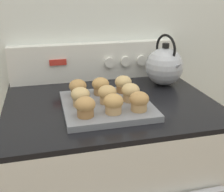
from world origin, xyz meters
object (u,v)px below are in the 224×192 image
Objects in this scene: muffin_r2_c2 at (123,84)px; muffin_r2_c1 at (101,86)px; muffin_r1_c2 at (131,92)px; muffin_r0_c1 at (113,103)px; tea_kettle at (165,66)px; muffin_r2_c0 at (78,88)px; muffin_pan at (107,105)px; muffin_r0_c2 at (139,101)px; muffin_r1_c1 at (107,94)px; muffin_r1_c0 at (80,96)px; muffin_r0_c0 at (85,107)px.

muffin_r2_c1 is at bearing -178.57° from muffin_r2_c2.
muffin_r2_c2 is at bearing 89.87° from muffin_r1_c2.
muffin_r0_c1 is 0.29× the size of tea_kettle.
muffin_r1_c2 is 0.20m from muffin_r2_c0.
muffin_r0_c2 is at bearing -44.77° from muffin_pan.
muffin_r1_c1 is 1.00× the size of muffin_r2_c1.
muffin_r1_c0 is at bearing 179.36° from muffin_r1_c2.
muffin_r2_c0 is at bearing 135.45° from muffin_pan.
muffin_r0_c0 is at bearing -90.13° from muffin_r2_c0.
muffin_r2_c2 is (0.09, 0.18, 0.00)m from muffin_r0_c1.
muffin_r0_c1 is 0.13m from muffin_r1_c0.
muffin_r2_c0 is 0.29× the size of tea_kettle.
tea_kettle is at bearing 14.79° from muffin_r2_c0.
muffin_r1_c1 is 0.13m from muffin_r2_c2.
muffin_r1_c0 is (-0.09, -0.00, 0.04)m from muffin_pan.
muffin_r0_c2 is 0.26m from muffin_r2_c0.
muffin_r0_c2 is 0.09m from muffin_r1_c2.
tea_kettle reaches higher than muffin_r2_c0.
muffin_r0_c2 and muffin_r1_c2 have the same top height.
muffin_r1_c2 is 0.10m from muffin_r2_c2.
muffin_r2_c0 is at bearing 135.34° from muffin_r0_c2.
muffin_r2_c1 is (0.09, 0.18, 0.00)m from muffin_r0_c0.
muffin_r1_c1 is 1.00× the size of muffin_r1_c2.
muffin_r0_c0 is at bearing -135.95° from muffin_r1_c1.
muffin_pan is at bearing 0.39° from muffin_r1_c0.
muffin_r2_c0 is (-0.09, 0.09, 0.00)m from muffin_r1_c1.
muffin_r1_c2 is 1.00× the size of muffin_r2_c1.
muffin_r1_c2 is 1.00× the size of muffin_r2_c2.
muffin_r0_c1 is at bearing 179.56° from muffin_r0_c2.
muffin_r1_c0 is at bearing 91.60° from muffin_r0_c0.
muffin_pan is at bearing 135.23° from muffin_r0_c2.
muffin_r0_c0 is at bearing -153.49° from muffin_r1_c2.
muffin_r2_c0 is at bearing -165.21° from tea_kettle.
tea_kettle reaches higher than muffin_r1_c2.
muffin_pan is 4.73× the size of muffin_r2_c2.
muffin_r0_c0 is 1.00× the size of muffin_r1_c2.
muffin_r2_c2 is 0.24m from tea_kettle.
muffin_r0_c1 is 1.00× the size of muffin_r2_c0.
tea_kettle is at bearing 35.76° from muffin_r0_c0.
muffin_r1_c2 is (-0.00, 0.09, 0.00)m from muffin_r0_c2.
muffin_r2_c0 and muffin_r2_c2 have the same top height.
muffin_r2_c1 is (-0.00, 0.09, 0.04)m from muffin_pan.
muffin_r0_c0 is 0.26m from muffin_r2_c2.
muffin_pan is 4.73× the size of muffin_r2_c1.
muffin_r0_c0 and muffin_r2_c2 have the same top height.
muffin_r0_c0 is at bearing -134.63° from muffin_pan.
muffin_r2_c0 is (-0.18, 0.18, 0.00)m from muffin_r0_c2.
muffin_r0_c2 and muffin_r2_c0 have the same top height.
muffin_r2_c2 is at bearing 27.25° from muffin_r1_c0.
muffin_pan is 0.04m from muffin_r1_c1.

